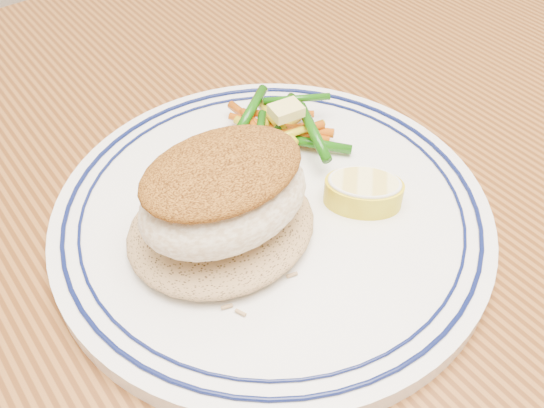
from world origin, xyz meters
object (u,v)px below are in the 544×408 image
(dining_table, at_px, (274,338))
(fish_fillet, at_px, (224,192))
(lemon_wedge, at_px, (364,191))
(vegetable_pile, at_px, (277,128))
(rice_pilaf, at_px, (221,224))
(plate, at_px, (272,215))

(dining_table, xyz_separation_m, fish_fillet, (-0.02, 0.02, 0.16))
(lemon_wedge, bearing_deg, dining_table, 174.77)
(fish_fillet, relative_size, vegetable_pile, 1.07)
(dining_table, height_order, rice_pilaf, rice_pilaf)
(dining_table, relative_size, plate, 5.00)
(vegetable_pile, bearing_deg, rice_pilaf, -147.37)
(plate, xyz_separation_m, fish_fillet, (-0.04, -0.01, 0.05))
(dining_table, height_order, plate, plate)
(plate, xyz_separation_m, lemon_wedge, (0.05, -0.03, 0.02))
(fish_fillet, height_order, lemon_wedge, fish_fillet)
(plate, height_order, vegetable_pile, vegetable_pile)
(dining_table, relative_size, fish_fillet, 13.45)
(rice_pilaf, xyz_separation_m, fish_fillet, (0.00, -0.01, 0.03))
(fish_fillet, distance_m, vegetable_pile, 0.11)
(rice_pilaf, xyz_separation_m, vegetable_pile, (0.09, 0.06, 0.00))
(plate, relative_size, vegetable_pile, 2.88)
(dining_table, bearing_deg, rice_pilaf, 131.42)
(rice_pilaf, bearing_deg, dining_table, -48.58)
(fish_fillet, bearing_deg, vegetable_pile, 35.39)
(vegetable_pile, xyz_separation_m, lemon_wedge, (0.01, -0.09, -0.00))
(vegetable_pile, distance_m, lemon_wedge, 0.09)
(vegetable_pile, bearing_deg, plate, -129.76)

